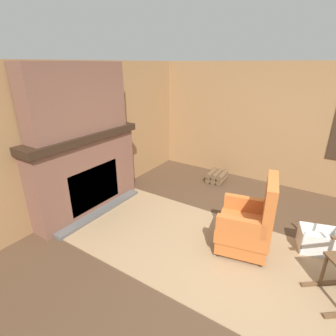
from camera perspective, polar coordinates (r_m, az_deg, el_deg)
name	(u,v)px	position (r m, az deg, el deg)	size (l,w,h in m)	color
ground_plane	(237,268)	(3.50, 14.72, -20.23)	(14.00, 14.00, 0.00)	#4C3523
wood_panel_wall_left	(74,140)	(4.42, -19.80, 5.74)	(0.06, 6.08, 2.35)	#9E7247
wood_panel_wall_back	(295,128)	(5.47, 25.90, 7.78)	(6.08, 0.09, 2.35)	#9E7247
fireplace_hearth	(87,173)	(4.42, -17.17, -1.14)	(0.57, 1.98, 1.32)	brown
chimney_breast	(77,99)	(4.14, -19.12, 14.01)	(0.31, 1.66, 1.02)	brown
area_rug	(200,247)	(3.70, 6.88, -16.74)	(3.85, 1.80, 0.01)	#997A56
armchair	(248,225)	(3.59, 17.05, -11.87)	(0.77, 0.78, 1.05)	#C6662D
firewood_stack	(217,176)	(5.57, 10.55, -1.78)	(0.37, 0.46, 0.22)	brown
laundry_basket	(318,241)	(4.05, 29.83, -13.54)	(0.53, 0.44, 0.31)	white
oil_lamp_vase	(54,133)	(3.99, -23.56, 6.99)	(0.12, 0.12, 0.25)	silver
storage_case	(102,123)	(4.53, -14.20, 9.57)	(0.14, 0.28, 0.15)	black
decorative_plate_on_mantel	(76,125)	(4.21, -19.41, 8.92)	(0.07, 0.27, 0.27)	red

